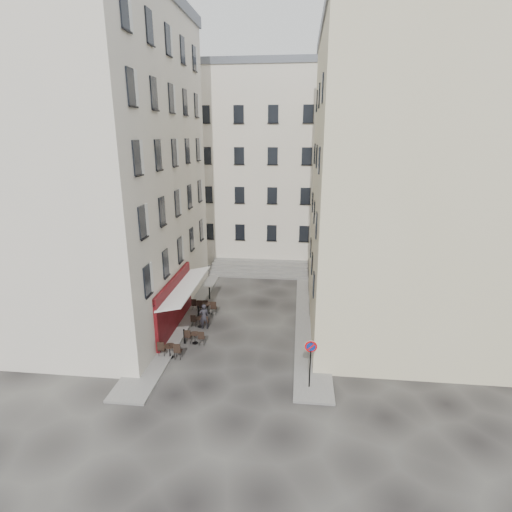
# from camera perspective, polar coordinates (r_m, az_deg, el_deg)

# --- Properties ---
(ground) EXTENTS (90.00, 90.00, 0.00)m
(ground) POSITION_cam_1_polar(r_m,az_deg,el_deg) (25.67, -2.40, -11.68)
(ground) COLOR black
(ground) RESTS_ON ground
(sidewalk_left) EXTENTS (2.00, 22.00, 0.12)m
(sidewalk_left) POSITION_cam_1_polar(r_m,az_deg,el_deg) (30.06, -9.82, -7.34)
(sidewalk_left) COLOR slate
(sidewalk_left) RESTS_ON ground
(sidewalk_right) EXTENTS (2.00, 18.00, 0.12)m
(sidewalk_right) POSITION_cam_1_polar(r_m,az_deg,el_deg) (28.08, 7.77, -9.05)
(sidewalk_right) COLOR slate
(sidewalk_right) RESTS_ON ground
(building_left) EXTENTS (12.20, 16.20, 20.60)m
(building_left) POSITION_cam_1_polar(r_m,az_deg,el_deg) (28.97, -23.17, 11.69)
(building_left) COLOR beige
(building_left) RESTS_ON ground
(building_right) EXTENTS (12.20, 14.20, 18.60)m
(building_right) POSITION_cam_1_polar(r_m,az_deg,el_deg) (26.86, 21.63, 9.40)
(building_right) COLOR #C7BB94
(building_right) RESTS_ON ground
(building_back) EXTENTS (18.20, 10.20, 18.60)m
(building_back) POSITION_cam_1_polar(r_m,az_deg,el_deg) (41.63, 0.06, 12.81)
(building_back) COLOR beige
(building_back) RESTS_ON ground
(cafe_storefront) EXTENTS (1.74, 7.30, 3.50)m
(cafe_storefront) POSITION_cam_1_polar(r_m,az_deg,el_deg) (26.67, -11.39, -6.40)
(cafe_storefront) COLOR #43090B
(cafe_storefront) RESTS_ON ground
(stone_steps) EXTENTS (9.00, 3.15, 0.80)m
(stone_steps) POSITION_cam_1_polar(r_m,az_deg,el_deg) (36.98, 0.51, -1.83)
(stone_steps) COLOR slate
(stone_steps) RESTS_ON ground
(bollard_near) EXTENTS (0.12, 0.12, 0.98)m
(bollard_near) POSITION_cam_1_polar(r_m,az_deg,el_deg) (25.22, -10.22, -11.15)
(bollard_near) COLOR black
(bollard_near) RESTS_ON ground
(bollard_mid) EXTENTS (0.12, 0.12, 0.98)m
(bollard_mid) POSITION_cam_1_polar(r_m,az_deg,el_deg) (28.24, -8.24, -7.87)
(bollard_mid) COLOR black
(bollard_mid) RESTS_ON ground
(bollard_far) EXTENTS (0.12, 0.12, 0.98)m
(bollard_far) POSITION_cam_1_polar(r_m,az_deg,el_deg) (31.35, -6.66, -5.23)
(bollard_far) COLOR black
(bollard_far) RESTS_ON ground
(no_parking_sign) EXTENTS (0.61, 0.11, 2.69)m
(no_parking_sign) POSITION_cam_1_polar(r_m,az_deg,el_deg) (20.37, 7.80, -13.88)
(no_parking_sign) COLOR black
(no_parking_sign) RESTS_ON ground
(bistro_table_a) EXTENTS (1.38, 0.65, 0.97)m
(bistro_table_a) POSITION_cam_1_polar(r_m,az_deg,el_deg) (23.95, -12.18, -12.97)
(bistro_table_a) COLOR black
(bistro_table_a) RESTS_ON ground
(bistro_table_b) EXTENTS (1.25, 0.59, 0.88)m
(bistro_table_b) POSITION_cam_1_polar(r_m,az_deg,el_deg) (25.15, -8.70, -11.36)
(bistro_table_b) COLOR black
(bistro_table_b) RESTS_ON ground
(bistro_table_c) EXTENTS (1.20, 0.56, 0.84)m
(bistro_table_c) POSITION_cam_1_polar(r_m,az_deg,el_deg) (27.08, -8.01, -9.21)
(bistro_table_c) COLOR black
(bistro_table_c) RESTS_ON ground
(bistro_table_d) EXTENTS (1.41, 0.66, 0.99)m
(bistro_table_d) POSITION_cam_1_polar(r_m,az_deg,el_deg) (28.91, -6.97, -7.25)
(bistro_table_d) COLOR black
(bistro_table_d) RESTS_ON ground
(bistro_table_e) EXTENTS (1.27, 0.60, 0.90)m
(bistro_table_e) POSITION_cam_1_polar(r_m,az_deg,el_deg) (29.41, -7.94, -6.96)
(bistro_table_e) COLOR black
(bistro_table_e) RESTS_ON ground
(pedestrian) EXTENTS (0.75, 0.64, 1.75)m
(pedestrian) POSITION_cam_1_polar(r_m,az_deg,el_deg) (26.66, -7.44, -8.56)
(pedestrian) COLOR #242228
(pedestrian) RESTS_ON ground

